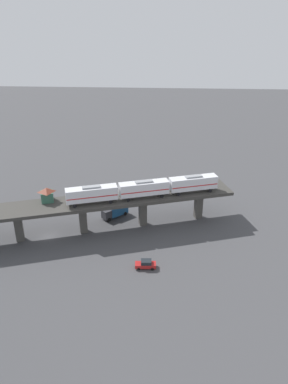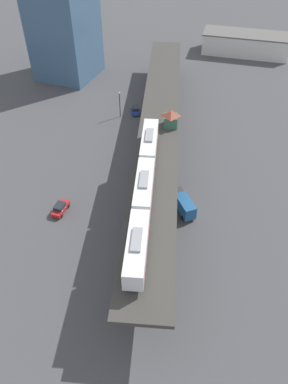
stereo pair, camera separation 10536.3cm
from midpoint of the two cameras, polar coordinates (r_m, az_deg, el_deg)
ground_plane at (r=73.24m, az=-43.01°, el=-26.60°), size 400.00×400.00×0.00m
elevated_viaduct at (r=68.45m, az=-44.76°, el=-22.66°), size 36.05×90.18×8.29m
subway_train at (r=56.01m, az=-24.57°, el=-22.16°), size 14.01×36.28×4.45m
signal_hut at (r=67.77m, az=-44.23°, el=-19.50°), size 4.05×4.05×3.40m
street_car_red at (r=56.21m, az=-30.30°, el=-41.61°), size 2.17×4.51×1.89m
delivery_truck at (r=68.60m, az=-27.55°, el=-23.17°), size 6.52×6.83×3.20m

